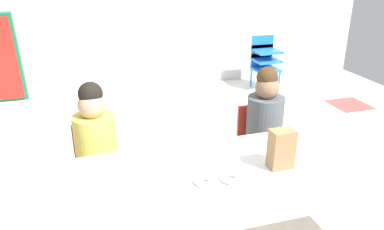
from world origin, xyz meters
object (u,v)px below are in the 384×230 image
(seated_child_middle_seat, at_px, (264,117))
(paper_bag_brown, at_px, (281,149))
(craft_table, at_px, (213,182))
(donut_powdered_on_plate, at_px, (230,178))
(kid_chair_blue_stack, at_px, (265,58))
(seated_child_near_camera, at_px, (95,138))
(paper_plate_near_edge, at_px, (230,181))
(donut_powdered_loose, at_px, (203,181))

(seated_child_middle_seat, relative_size, paper_bag_brown, 4.17)
(craft_table, height_order, donut_powdered_on_plate, donut_powdered_on_plate)
(kid_chair_blue_stack, bearing_deg, seated_child_near_camera, -136.97)
(paper_bag_brown, bearing_deg, donut_powdered_on_plate, -169.45)
(craft_table, bearing_deg, seated_child_middle_seat, 45.61)
(seated_child_middle_seat, bearing_deg, paper_plate_near_edge, -127.80)
(craft_table, bearing_deg, paper_plate_near_edge, -51.78)
(seated_child_near_camera, bearing_deg, donut_powdered_on_plate, -48.50)
(kid_chair_blue_stack, xyz_separation_m, paper_bag_brown, (-1.34, -2.79, 0.27))
(kid_chair_blue_stack, distance_m, paper_bag_brown, 3.11)
(craft_table, xyz_separation_m, donut_powdered_on_plate, (0.06, -0.08, 0.06))
(paper_bag_brown, bearing_deg, paper_plate_near_edge, -169.45)
(paper_plate_near_edge, distance_m, donut_powdered_on_plate, 0.02)
(seated_child_middle_seat, distance_m, donut_powdered_loose, 0.98)
(seated_child_near_camera, relative_size, seated_child_middle_seat, 1.00)
(craft_table, height_order, kid_chair_blue_stack, kid_chair_blue_stack)
(kid_chair_blue_stack, xyz_separation_m, donut_powdered_loose, (-1.79, -2.83, 0.17))
(seated_child_near_camera, distance_m, donut_powdered_loose, 0.85)
(donut_powdered_on_plate, bearing_deg, paper_bag_brown, 10.55)
(donut_powdered_on_plate, distance_m, donut_powdered_loose, 0.14)
(paper_plate_near_edge, distance_m, donut_powdered_loose, 0.14)
(donut_powdered_loose, bearing_deg, donut_powdered_on_plate, -9.66)
(seated_child_near_camera, height_order, paper_bag_brown, seated_child_near_camera)
(donut_powdered_loose, bearing_deg, paper_bag_brown, 4.41)
(donut_powdered_on_plate, bearing_deg, seated_child_middle_seat, 52.20)
(paper_bag_brown, height_order, paper_plate_near_edge, paper_bag_brown)
(paper_plate_near_edge, bearing_deg, craft_table, 128.22)
(craft_table, distance_m, paper_bag_brown, 0.41)
(craft_table, relative_size, kid_chair_blue_stack, 3.03)
(kid_chair_blue_stack, distance_m, donut_powdered_loose, 3.35)
(craft_table, bearing_deg, seated_child_near_camera, 131.90)
(seated_child_middle_seat, distance_m, paper_bag_brown, 0.71)
(kid_chair_blue_stack, xyz_separation_m, donut_powdered_on_plate, (-1.66, -2.85, 0.18))
(seated_child_near_camera, xyz_separation_m, donut_powdered_on_plate, (0.63, -0.71, 0.02))
(paper_bag_brown, xyz_separation_m, donut_powdered_loose, (-0.45, -0.04, -0.10))
(paper_plate_near_edge, height_order, donut_powdered_loose, donut_powdered_loose)
(seated_child_middle_seat, xyz_separation_m, paper_plate_near_edge, (-0.55, -0.71, 0.00))
(seated_child_near_camera, xyz_separation_m, paper_plate_near_edge, (0.63, -0.71, 0.00))
(donut_powdered_on_plate, bearing_deg, kid_chair_blue_stack, 59.85)
(craft_table, xyz_separation_m, kid_chair_blue_stack, (1.72, 2.77, -0.12))
(kid_chair_blue_stack, bearing_deg, paper_bag_brown, -115.66)
(seated_child_near_camera, bearing_deg, kid_chair_blue_stack, 43.03)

